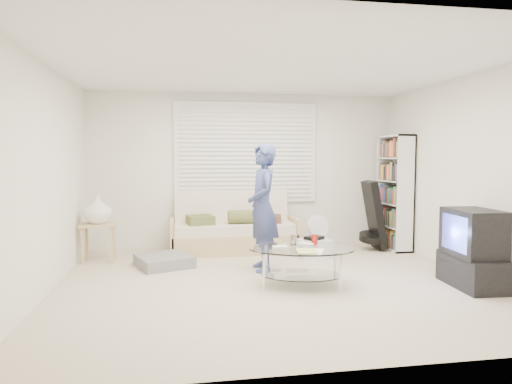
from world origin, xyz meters
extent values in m
plane|color=#B8A88F|center=(0.00, 0.00, 0.00)|extent=(5.00, 5.00, 0.00)
cube|color=white|center=(0.00, 2.25, 1.25)|extent=(5.00, 0.02, 2.50)
cube|color=white|center=(0.00, -2.25, 1.25)|extent=(5.00, 0.02, 2.50)
cube|color=white|center=(-2.50, 0.00, 1.25)|extent=(0.02, 4.50, 2.50)
cube|color=white|center=(2.50, 0.00, 1.25)|extent=(0.02, 4.50, 2.50)
cube|color=white|center=(0.00, 0.00, 2.50)|extent=(5.00, 4.50, 0.02)
cube|color=white|center=(0.00, 2.22, 1.55)|extent=(2.32, 0.06, 1.62)
cube|color=black|center=(0.00, 2.21, 1.55)|extent=(2.20, 0.01, 1.50)
cube|color=silver|center=(0.00, 2.18, 1.55)|extent=(2.16, 0.04, 1.50)
cube|color=silver|center=(0.00, 2.20, 1.55)|extent=(2.32, 0.08, 1.62)
cube|color=tan|center=(-0.25, 1.83, 0.15)|extent=(1.90, 0.76, 0.30)
cube|color=beige|center=(-0.25, 1.81, 0.38)|extent=(1.82, 0.70, 0.15)
cube|color=beige|center=(-0.25, 2.13, 0.66)|extent=(1.82, 0.21, 0.58)
cube|color=tan|center=(-1.20, 1.83, 0.27)|extent=(0.06, 0.76, 0.53)
cube|color=tan|center=(0.70, 1.83, 0.27)|extent=(0.06, 0.76, 0.53)
cube|color=#4A5127|center=(-0.77, 1.78, 0.52)|extent=(0.45, 0.45, 0.13)
cylinder|color=#4A5127|center=(-0.11, 1.75, 0.56)|extent=(0.47, 0.21, 0.21)
cube|color=#4B3325|center=(0.32, 1.81, 0.51)|extent=(0.40, 0.40, 0.11)
cube|color=slate|center=(-1.30, 1.04, 0.08)|extent=(0.86, 0.86, 0.15)
cube|color=tan|center=(-2.22, 1.51, 0.52)|extent=(0.48, 0.38, 0.04)
cube|color=tan|center=(-2.41, 1.37, 0.26)|extent=(0.04, 0.04, 0.52)
cube|color=tan|center=(-2.03, 1.37, 0.26)|extent=(0.04, 0.04, 0.52)
cube|color=tan|center=(-2.41, 1.66, 0.26)|extent=(0.04, 0.04, 0.52)
cube|color=tan|center=(-2.03, 1.66, 0.26)|extent=(0.04, 0.04, 0.52)
imported|color=white|center=(-2.22, 1.51, 0.74)|extent=(0.38, 0.38, 0.40)
cube|color=white|center=(2.33, 1.66, 0.91)|extent=(0.29, 0.77, 1.83)
cube|color=black|center=(1.97, 1.60, 0.57)|extent=(0.33, 0.39, 1.09)
cylinder|color=black|center=(1.93, 1.60, 0.21)|extent=(0.39, 0.40, 0.18)
cylinder|color=white|center=(1.01, 1.52, 0.01)|extent=(0.24, 0.24, 0.03)
cylinder|color=white|center=(1.01, 1.52, 0.17)|extent=(0.03, 0.03, 0.31)
cylinder|color=white|center=(1.01, 1.52, 0.42)|extent=(0.37, 0.22, 0.36)
cylinder|color=white|center=(1.01, 1.52, 0.42)|extent=(0.11, 0.08, 0.09)
cube|color=white|center=(0.86, 1.20, 0.14)|extent=(0.50, 0.38, 0.28)
cube|color=black|center=(0.86, 1.20, 0.30)|extent=(0.32, 0.29, 0.05)
cube|color=black|center=(2.20, -0.53, 0.18)|extent=(0.49, 0.84, 0.36)
cube|color=black|center=(2.20, -0.53, 0.63)|extent=(0.50, 0.71, 0.53)
cube|color=#5E6CE8|center=(1.98, -0.52, 0.63)|extent=(0.05, 0.53, 0.40)
ellipsoid|color=silver|center=(0.29, -0.18, 0.44)|extent=(1.34, 1.02, 0.02)
ellipsoid|color=silver|center=(0.29, -0.18, 0.13)|extent=(1.02, 0.78, 0.01)
cylinder|color=silver|center=(-0.17, -0.32, 0.21)|extent=(0.03, 0.03, 0.42)
cylinder|color=silver|center=(0.64, -0.51, 0.21)|extent=(0.03, 0.03, 0.42)
cylinder|color=silver|center=(-0.06, 0.15, 0.21)|extent=(0.03, 0.03, 0.42)
cylinder|color=silver|center=(0.75, -0.04, 0.21)|extent=(0.03, 0.03, 0.42)
cube|color=white|center=(0.04, -0.21, 0.46)|extent=(0.17, 0.11, 0.04)
cube|color=white|center=(0.37, -0.09, 0.46)|extent=(0.19, 0.19, 0.04)
cylinder|color=silver|center=(0.25, 0.03, 0.50)|extent=(0.07, 0.07, 0.11)
cylinder|color=red|center=(0.50, -0.01, 0.50)|extent=(0.07, 0.07, 0.12)
cube|color=black|center=(0.00, 0.02, 0.46)|extent=(0.07, 0.19, 0.02)
cube|color=white|center=(0.35, -0.40, 0.45)|extent=(0.36, 0.40, 0.01)
cube|color=#BDC25B|center=(0.29, -0.41, 0.46)|extent=(0.26, 0.32, 0.01)
imported|color=#304C6B|center=(-0.01, 0.62, 0.83)|extent=(0.42, 0.62, 1.66)
camera|label=1|loc=(-1.07, -5.16, 1.49)|focal=32.00mm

